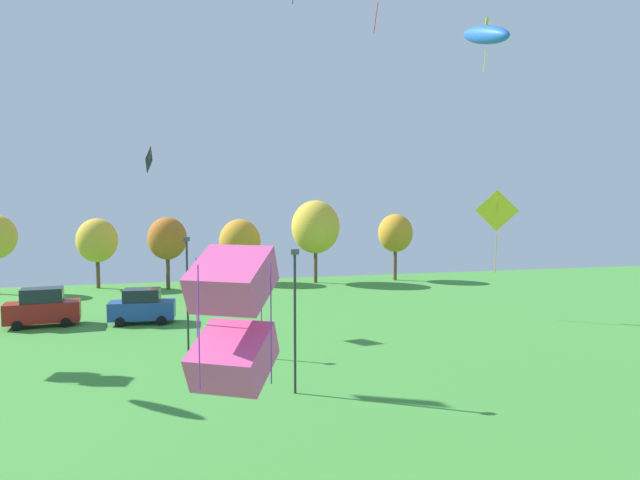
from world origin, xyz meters
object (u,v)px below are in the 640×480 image
object	(u,v)px
kite_flying_3	(232,318)
treeline_tree_4	(316,227)
parked_car_second_from_left	(142,306)
light_post_1	(295,313)
treeline_tree_2	(167,239)
kite_flying_7	(149,160)
kite_flying_6	(497,213)
kite_flying_1	(485,35)
treeline_tree_1	(97,241)
treeline_tree_5	(395,233)
treeline_tree_3	(240,242)
parked_car_leftmost	(43,308)
light_post_0	(187,287)

from	to	relation	value
kite_flying_3	treeline_tree_4	world-z (taller)	treeline_tree_4
parked_car_second_from_left	light_post_1	bearing A→B (deg)	-61.15
treeline_tree_2	kite_flying_7	bearing A→B (deg)	-92.53
kite_flying_6	parked_car_second_from_left	distance (m)	25.78
kite_flying_1	treeline_tree_1	size ratio (longest dim) A/B	0.76
treeline_tree_5	kite_flying_6	bearing A→B (deg)	-88.99
kite_flying_3	treeline_tree_3	xyz separation A→B (m)	(4.90, 48.36, -2.67)
kite_flying_3	parked_car_leftmost	distance (m)	34.18
treeline_tree_1	treeline_tree_2	xyz separation A→B (m)	(6.50, -2.37, 0.24)
kite_flying_6	light_post_0	distance (m)	22.41
light_post_1	treeline_tree_1	world-z (taller)	treeline_tree_1
treeline_tree_3	treeline_tree_4	bearing A→B (deg)	-11.68
treeline_tree_2	treeline_tree_4	size ratio (longest dim) A/B	0.82
light_post_0	treeline_tree_3	xyz separation A→B (m)	(5.41, 24.86, 0.51)
treeline_tree_1	kite_flying_7	bearing A→B (deg)	-71.98
kite_flying_1	parked_car_second_from_left	bearing A→B (deg)	155.60
kite_flying_1	parked_car_leftmost	world-z (taller)	kite_flying_1
parked_car_second_from_left	light_post_0	world-z (taller)	light_post_0
treeline_tree_3	light_post_1	bearing A→B (deg)	-91.52
light_post_1	treeline_tree_3	size ratio (longest dim) A/B	1.00
kite_flying_3	treeline_tree_4	distance (m)	48.44
light_post_1	treeline_tree_1	xyz separation A→B (m)	(-12.61, 32.97, 0.93)
kite_flying_7	parked_car_leftmost	world-z (taller)	kite_flying_7
kite_flying_6	kite_flying_7	bearing A→B (deg)	173.25
treeline_tree_1	treeline_tree_5	distance (m)	29.47
treeline_tree_3	kite_flying_3	bearing A→B (deg)	-95.78
kite_flying_3	parked_car_second_from_left	xyz separation A→B (m)	(-3.51, 31.59, -5.65)
kite_flying_6	treeline_tree_2	world-z (taller)	kite_flying_6
kite_flying_3	treeline_tree_5	size ratio (longest dim) A/B	0.33
kite_flying_7	treeline_tree_1	size ratio (longest dim) A/B	0.26
parked_car_leftmost	kite_flying_6	bearing A→B (deg)	-14.30
kite_flying_6	parked_car_leftmost	xyz separation A→B (m)	(-31.12, 4.59, -6.29)
kite_flying_3	kite_flying_6	distance (m)	34.81
treeline_tree_2	kite_flying_3	bearing A→B (deg)	-87.39
kite_flying_7	treeline_tree_1	xyz separation A→B (m)	(-5.81, 17.87, -6.60)
light_post_0	light_post_1	world-z (taller)	light_post_0
kite_flying_1	parked_car_second_from_left	xyz separation A→B (m)	(-20.45, 9.28, -17.11)
kite_flying_6	light_post_0	xyz separation A→B (m)	(-21.67, -4.13, -3.91)
treeline_tree_3	treeline_tree_4	world-z (taller)	treeline_tree_4
kite_flying_1	light_post_0	size ratio (longest dim) A/B	0.78
treeline_tree_3	kite_flying_1	bearing A→B (deg)	-65.18
treeline_tree_5	treeline_tree_4	bearing A→B (deg)	178.44
light_post_0	treeline_tree_4	distance (m)	26.70
kite_flying_7	treeline_tree_5	size ratio (longest dim) A/B	0.25
treeline_tree_5	kite_flying_7	bearing A→B (deg)	-145.66
kite_flying_3	parked_car_second_from_left	bearing A→B (deg)	96.33
parked_car_second_from_left	light_post_1	size ratio (longest dim) A/B	0.69
treeline_tree_4	treeline_tree_5	bearing A→B (deg)	-1.56
parked_car_second_from_left	treeline_tree_2	world-z (taller)	treeline_tree_2
kite_flying_1	kite_flying_7	size ratio (longest dim) A/B	2.88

